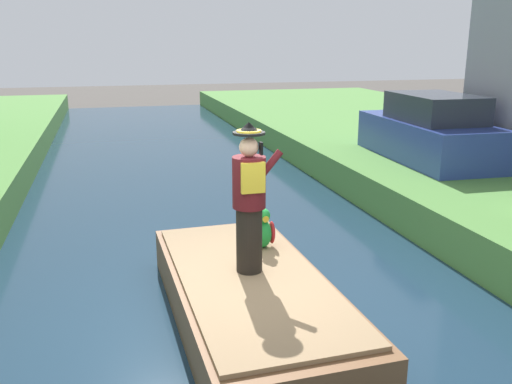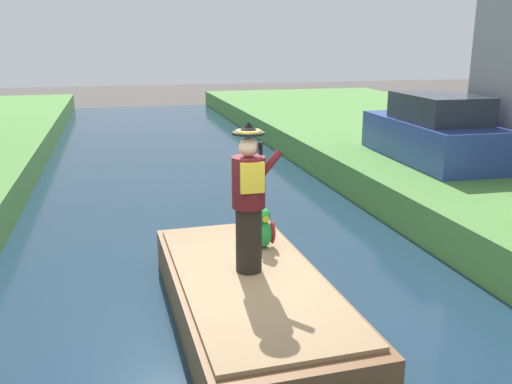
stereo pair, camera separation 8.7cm
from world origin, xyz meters
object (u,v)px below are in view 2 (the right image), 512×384
object	(u,v)px
person_pirate	(249,199)
parrot_plush	(263,230)
parked_car_blue	(433,132)
boat	(250,298)

from	to	relation	value
person_pirate	parrot_plush	distance (m)	1.07
parked_car_blue	boat	bearing A→B (deg)	-137.82
boat	parrot_plush	xyz separation A→B (m)	(0.40, 0.87, 0.55)
parrot_plush	boat	bearing A→B (deg)	-114.59
boat	parrot_plush	world-z (taller)	parrot_plush
parrot_plush	parked_car_blue	distance (m)	6.63
parrot_plush	person_pirate	bearing A→B (deg)	-116.60
person_pirate	parked_car_blue	size ratio (longest dim) A/B	0.46
boat	parrot_plush	size ratio (longest dim) A/B	7.45
person_pirate	parrot_plush	bearing A→B (deg)	78.55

